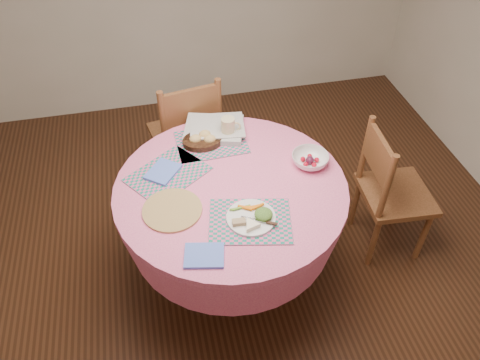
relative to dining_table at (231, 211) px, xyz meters
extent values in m
plane|color=#331C0F|center=(0.00, 0.00, -0.56)|extent=(4.00, 4.00, 0.00)
cylinder|color=pink|center=(0.00, 0.00, 0.17)|extent=(1.24, 1.24, 0.04)
cone|color=pink|center=(0.00, 0.00, 0.00)|extent=(1.24, 1.24, 0.30)
cylinder|color=black|center=(0.00, 0.00, -0.34)|extent=(0.14, 0.14, 0.44)
cylinder|color=black|center=(0.00, 0.00, -0.53)|extent=(0.56, 0.56, 0.06)
cube|color=brown|center=(1.04, 0.03, -0.13)|extent=(0.43, 0.45, 0.04)
cylinder|color=brown|center=(1.19, -0.15, -0.34)|extent=(0.04, 0.04, 0.43)
cylinder|color=brown|center=(1.21, 0.19, -0.34)|extent=(0.04, 0.04, 0.43)
cylinder|color=brown|center=(0.86, -0.13, -0.34)|extent=(0.04, 0.04, 0.43)
cylinder|color=brown|center=(0.89, 0.21, -0.34)|extent=(0.04, 0.04, 0.43)
cylinder|color=brown|center=(0.85, -0.13, 0.11)|extent=(0.04, 0.04, 0.48)
cylinder|color=brown|center=(0.87, 0.21, 0.11)|extent=(0.04, 0.04, 0.48)
cube|color=brown|center=(0.86, 0.04, 0.21)|extent=(0.05, 0.34, 0.23)
cube|color=brown|center=(-0.14, 0.87, -0.10)|extent=(0.52, 0.50, 0.04)
cylinder|color=brown|center=(0.00, 1.07, -0.33)|extent=(0.05, 0.05, 0.46)
cylinder|color=brown|center=(-0.35, 1.00, -0.33)|extent=(0.05, 0.05, 0.46)
cylinder|color=brown|center=(0.07, 0.73, -0.33)|extent=(0.05, 0.05, 0.46)
cylinder|color=brown|center=(-0.29, 0.67, -0.33)|extent=(0.05, 0.05, 0.46)
cylinder|color=brown|center=(0.07, 0.71, 0.16)|extent=(0.05, 0.05, 0.51)
cylinder|color=brown|center=(-0.29, 0.65, 0.16)|extent=(0.05, 0.05, 0.51)
cube|color=brown|center=(-0.11, 0.68, 0.26)|extent=(0.37, 0.10, 0.24)
cube|color=#168169|center=(0.04, -0.27, 0.20)|extent=(0.45, 0.38, 0.01)
cube|color=#168169|center=(-0.31, 0.16, 0.20)|extent=(0.50, 0.48, 0.01)
cube|color=#168169|center=(-0.04, 0.38, 0.20)|extent=(0.41, 0.31, 0.01)
cylinder|color=#A27546|center=(-0.32, -0.11, 0.20)|extent=(0.30, 0.30, 0.01)
cube|color=#5979E4|center=(-0.21, -0.43, 0.20)|extent=(0.20, 0.17, 0.01)
cube|color=#5979E4|center=(-0.34, 0.17, 0.21)|extent=(0.22, 0.23, 0.01)
cylinder|color=white|center=(0.05, -0.26, 0.21)|extent=(0.24, 0.24, 0.01)
ellipsoid|color=#2F511B|center=(0.11, -0.27, 0.23)|extent=(0.10, 0.10, 0.04)
cylinder|color=#FFF4CC|center=(0.04, -0.32, 0.23)|extent=(0.11, 0.11, 0.02)
cube|color=#987E57|center=(-0.02, -0.29, 0.23)|extent=(0.07, 0.04, 0.02)
cube|color=silver|center=(0.07, -0.29, 0.22)|extent=(0.14, 0.08, 0.00)
cylinder|color=black|center=(-0.09, 0.38, 0.22)|extent=(0.23, 0.23, 0.03)
ellipsoid|color=tan|center=(-0.13, 0.38, 0.25)|extent=(0.07, 0.06, 0.05)
ellipsoid|color=tan|center=(-0.07, 0.41, 0.25)|extent=(0.07, 0.06, 0.05)
ellipsoid|color=tan|center=(-0.05, 0.36, 0.25)|extent=(0.07, 0.06, 0.05)
cylinder|color=beige|center=(0.07, 0.41, 0.26)|extent=(0.08, 0.08, 0.13)
torus|color=beige|center=(0.11, 0.41, 0.26)|extent=(0.07, 0.01, 0.07)
imported|color=white|center=(0.46, 0.07, 0.23)|extent=(0.21, 0.21, 0.06)
sphere|color=red|center=(0.50, 0.07, 0.22)|extent=(0.03, 0.03, 0.03)
sphere|color=red|center=(0.47, 0.11, 0.22)|extent=(0.03, 0.03, 0.03)
sphere|color=red|center=(0.43, 0.10, 0.22)|extent=(0.03, 0.03, 0.03)
sphere|color=red|center=(0.43, 0.05, 0.22)|extent=(0.03, 0.03, 0.03)
sphere|color=red|center=(0.47, 0.04, 0.22)|extent=(0.03, 0.03, 0.03)
sphere|color=#48142C|center=(0.46, 0.07, 0.22)|extent=(0.05, 0.05, 0.05)
cube|color=silver|center=(0.00, 0.47, 0.22)|extent=(0.40, 0.35, 0.03)
cube|color=silver|center=(0.02, 0.47, 0.24)|extent=(0.35, 0.29, 0.01)
camera|label=1|loc=(-0.34, -1.74, 1.90)|focal=35.00mm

